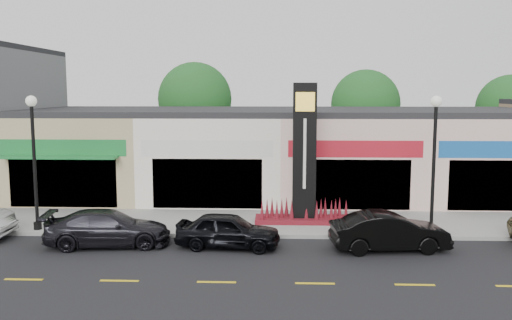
% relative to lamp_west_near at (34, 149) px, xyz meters
% --- Properties ---
extents(ground, '(120.00, 120.00, 0.00)m').
position_rel_lamp_west_near_xyz_m(ground, '(8.00, -2.50, -3.48)').
color(ground, black).
rests_on(ground, ground).
extents(sidewalk, '(52.00, 4.30, 0.15)m').
position_rel_lamp_west_near_xyz_m(sidewalk, '(8.00, 1.85, -3.40)').
color(sidewalk, gray).
rests_on(sidewalk, ground).
extents(curb, '(52.00, 0.20, 0.15)m').
position_rel_lamp_west_near_xyz_m(curb, '(8.00, -0.40, -3.40)').
color(curb, gray).
rests_on(curb, ground).
extents(shop_beige, '(7.00, 10.85, 4.80)m').
position_rel_lamp_west_near_xyz_m(shop_beige, '(-0.50, 8.96, -1.08)').
color(shop_beige, tan).
rests_on(shop_beige, ground).
extents(shop_cream, '(7.00, 10.01, 4.80)m').
position_rel_lamp_west_near_xyz_m(shop_cream, '(6.50, 8.97, -1.08)').
color(shop_cream, white).
rests_on(shop_cream, ground).
extents(shop_pink_w, '(7.00, 10.01, 4.80)m').
position_rel_lamp_west_near_xyz_m(shop_pink_w, '(13.50, 8.97, -1.08)').
color(shop_pink_w, beige).
rests_on(shop_pink_w, ground).
extents(shop_pink_e, '(7.00, 10.01, 4.80)m').
position_rel_lamp_west_near_xyz_m(shop_pink_e, '(20.50, 8.97, -1.08)').
color(shop_pink_e, beige).
rests_on(shop_pink_e, ground).
extents(tree_rear_west, '(5.20, 5.20, 7.83)m').
position_rel_lamp_west_near_xyz_m(tree_rear_west, '(4.00, 17.00, 1.74)').
color(tree_rear_west, '#382619').
rests_on(tree_rear_west, ground).
extents(tree_rear_mid, '(4.80, 4.80, 7.29)m').
position_rel_lamp_west_near_xyz_m(tree_rear_mid, '(16.00, 17.00, 1.41)').
color(tree_rear_mid, '#382619').
rests_on(tree_rear_mid, ground).
extents(tree_rear_east, '(4.60, 4.60, 6.94)m').
position_rel_lamp_west_near_xyz_m(tree_rear_east, '(26.00, 17.00, 1.15)').
color(tree_rear_east, '#382619').
rests_on(tree_rear_east, ground).
extents(lamp_west_near, '(0.44, 0.44, 5.47)m').
position_rel_lamp_west_near_xyz_m(lamp_west_near, '(0.00, 0.00, 0.00)').
color(lamp_west_near, black).
rests_on(lamp_west_near, sidewalk).
extents(lamp_east_near, '(0.44, 0.44, 5.47)m').
position_rel_lamp_west_near_xyz_m(lamp_east_near, '(16.00, 0.00, 0.00)').
color(lamp_east_near, black).
rests_on(lamp_east_near, sidewalk).
extents(pylon_sign, '(4.20, 1.30, 6.00)m').
position_rel_lamp_west_near_xyz_m(pylon_sign, '(11.00, 1.70, -1.20)').
color(pylon_sign, '#5E1210').
rests_on(pylon_sign, sidewalk).
extents(car_dark_sedan, '(2.44, 4.84, 1.35)m').
position_rel_lamp_west_near_xyz_m(car_dark_sedan, '(3.48, -1.71, -2.80)').
color(car_dark_sedan, black).
rests_on(car_dark_sedan, ground).
extents(car_black_sedan, '(1.92, 3.99, 1.32)m').
position_rel_lamp_west_near_xyz_m(car_black_sedan, '(8.03, -1.82, -2.82)').
color(car_black_sedan, black).
rests_on(car_black_sedan, ground).
extents(car_black_conv, '(1.95, 4.39, 1.40)m').
position_rel_lamp_west_near_xyz_m(car_black_conv, '(13.94, -1.92, -2.78)').
color(car_black_conv, black).
rests_on(car_black_conv, ground).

